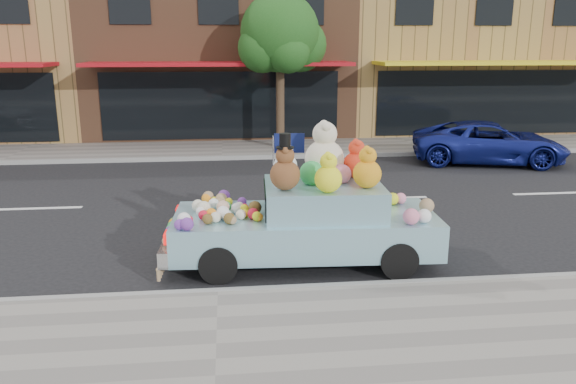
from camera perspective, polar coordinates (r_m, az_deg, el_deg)
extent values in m
plane|color=black|center=(13.03, -6.84, -1.14)|extent=(120.00, 120.00, 0.00)
cube|color=gray|center=(6.98, -7.28, -15.44)|extent=(60.00, 3.00, 0.12)
cube|color=gray|center=(19.35, -6.70, 4.31)|extent=(60.00, 3.00, 0.12)
cube|color=gray|center=(8.31, -7.13, -10.20)|extent=(60.00, 0.12, 0.13)
cube|color=gray|center=(17.88, -6.73, 3.45)|extent=(60.00, 0.12, 0.13)
cube|color=brown|center=(24.53, -6.88, 14.59)|extent=(10.00, 8.00, 7.00)
cube|color=black|center=(20.62, -6.79, 8.72)|extent=(8.50, 0.06, 2.40)
cube|color=#A50F17|center=(19.64, -6.94, 12.80)|extent=(9.00, 1.80, 0.12)
cube|color=black|center=(20.81, -15.84, 18.27)|extent=(1.40, 0.06, 1.60)
cube|color=black|center=(20.56, -7.11, 18.74)|extent=(1.40, 0.06, 1.60)
cube|color=black|center=(20.75, 1.67, 18.81)|extent=(1.40, 0.06, 1.60)
cube|color=olive|center=(26.41, 16.09, 14.15)|extent=(10.00, 8.00, 7.00)
cube|color=black|center=(22.83, 19.49, 8.57)|extent=(8.50, 0.06, 2.40)
cube|color=yellow|center=(21.95, 20.82, 12.17)|extent=(9.00, 1.80, 0.12)
cube|color=black|center=(21.65, 12.78, 18.30)|extent=(1.40, 0.06, 1.60)
cube|color=black|center=(22.77, 20.30, 17.59)|extent=(1.40, 0.06, 1.60)
cube|color=black|center=(24.22, 26.96, 16.72)|extent=(1.40, 0.06, 1.60)
cylinder|color=#38281C|center=(19.21, -0.79, 8.98)|extent=(0.28, 0.28, 3.20)
sphere|color=#164614|center=(19.12, -0.82, 15.91)|extent=(2.60, 2.60, 2.60)
sphere|color=#164614|center=(19.49, 1.22, 14.71)|extent=(1.80, 1.80, 1.80)
sphere|color=#164614|center=(18.87, -2.63, 14.39)|extent=(1.60, 1.60, 1.60)
sphere|color=#164614|center=(18.54, 0.00, 14.09)|extent=(1.40, 1.40, 1.40)
sphere|color=#164614|center=(19.69, -1.89, 15.00)|extent=(1.60, 1.60, 1.60)
imported|color=navy|center=(18.27, 19.75, 4.75)|extent=(4.95, 3.18, 1.27)
cylinder|color=black|center=(8.96, 11.19, -6.81)|extent=(0.61, 0.23, 0.60)
cylinder|color=black|center=(10.39, 9.07, -3.67)|extent=(0.61, 0.23, 0.60)
cylinder|color=black|center=(8.71, -7.10, -7.30)|extent=(0.61, 0.23, 0.60)
cylinder|color=black|center=(10.17, -6.57, -3.99)|extent=(0.61, 0.23, 0.60)
cube|color=#8DC2D3|center=(9.37, 1.74, -3.94)|extent=(4.38, 1.91, 0.60)
cube|color=#8DC2D3|center=(9.23, 3.62, -0.67)|extent=(1.97, 1.59, 0.50)
cube|color=silver|center=(9.49, -11.80, -4.98)|extent=(0.25, 1.79, 0.26)
cube|color=red|center=(8.74, -12.21, -4.51)|extent=(0.07, 0.28, 0.16)
cube|color=red|center=(10.02, -11.08, -1.94)|extent=(0.07, 0.28, 0.16)
cube|color=black|center=(9.17, -2.29, -0.76)|extent=(0.10, 1.30, 0.40)
sphere|color=brown|center=(8.72, -0.30, 1.74)|extent=(0.48, 0.48, 0.48)
sphere|color=brown|center=(8.66, -0.30, 3.71)|extent=(0.30, 0.30, 0.30)
sphere|color=brown|center=(8.54, -0.23, 4.21)|extent=(0.11, 0.11, 0.11)
sphere|color=brown|center=(8.74, -0.37, 4.46)|extent=(0.11, 0.11, 0.11)
cylinder|color=black|center=(8.63, -0.30, 4.53)|extent=(0.28, 0.28, 0.02)
cylinder|color=black|center=(8.61, -0.30, 5.25)|extent=(0.18, 0.18, 0.22)
sphere|color=beige|center=(9.44, 3.72, 3.32)|extent=(0.67, 0.67, 0.67)
sphere|color=beige|center=(9.37, 3.76, 5.90)|extent=(0.41, 0.41, 0.41)
sphere|color=beige|center=(9.20, 3.93, 6.59)|extent=(0.16, 0.16, 0.16)
sphere|color=beige|center=(9.49, 3.63, 6.84)|extent=(0.16, 0.16, 0.16)
sphere|color=orange|center=(8.93, 8.04, 1.83)|extent=(0.45, 0.45, 0.45)
sphere|color=orange|center=(8.87, 8.11, 3.67)|extent=(0.28, 0.28, 0.28)
sphere|color=orange|center=(8.76, 8.29, 4.13)|extent=(0.11, 0.11, 0.11)
sphere|color=orange|center=(8.95, 7.98, 4.36)|extent=(0.11, 0.11, 0.11)
sphere|color=red|center=(9.60, 6.94, 2.77)|extent=(0.45, 0.45, 0.45)
sphere|color=red|center=(9.54, 6.99, 4.47)|extent=(0.28, 0.28, 0.28)
sphere|color=red|center=(9.43, 7.14, 4.90)|extent=(0.11, 0.11, 0.11)
sphere|color=red|center=(9.62, 6.88, 5.11)|extent=(0.11, 0.11, 0.11)
sphere|color=silver|center=(9.51, -0.26, 2.65)|extent=(0.41, 0.41, 0.41)
sphere|color=silver|center=(9.46, -0.26, 4.21)|extent=(0.26, 0.26, 0.26)
sphere|color=silver|center=(9.35, -0.21, 4.61)|extent=(0.10, 0.10, 0.10)
sphere|color=silver|center=(9.53, -0.32, 4.80)|extent=(0.10, 0.10, 0.10)
sphere|color=yellow|center=(8.59, 4.11, 1.33)|extent=(0.43, 0.43, 0.43)
sphere|color=yellow|center=(8.53, 4.14, 3.12)|extent=(0.26, 0.26, 0.26)
sphere|color=yellow|center=(8.42, 4.26, 3.56)|extent=(0.10, 0.10, 0.10)
sphere|color=yellow|center=(8.60, 4.04, 3.80)|extent=(0.10, 0.10, 0.10)
sphere|color=green|center=(9.11, 2.41, 1.92)|extent=(0.40, 0.40, 0.40)
sphere|color=#D56A87|center=(9.23, 5.47, 1.84)|extent=(0.32, 0.32, 0.32)
sphere|color=orange|center=(9.04, -7.81, -2.18)|extent=(0.18, 0.18, 0.18)
sphere|color=white|center=(8.93, -6.24, -2.37)|extent=(0.17, 0.17, 0.17)
sphere|color=#8C6D4D|center=(9.68, -7.09, -1.10)|extent=(0.15, 0.15, 0.15)
sphere|color=beige|center=(9.31, -8.52, -1.58)|extent=(0.22, 0.22, 0.22)
sphere|color=#8C6D4D|center=(9.82, -6.79, -0.69)|extent=(0.20, 0.20, 0.20)
sphere|color=red|center=(9.02, -8.61, -2.33)|extent=(0.16, 0.16, 0.16)
sphere|color=beige|center=(8.85, -7.36, -2.56)|extent=(0.17, 0.17, 0.17)
sphere|color=brown|center=(8.79, -8.18, -2.73)|extent=(0.17, 0.17, 0.17)
sphere|color=white|center=(9.02, -6.61, -2.07)|extent=(0.21, 0.21, 0.21)
sphere|color=brown|center=(9.23, -3.38, -1.58)|extent=(0.22, 0.22, 0.22)
sphere|color=orange|center=(9.94, -8.28, -0.64)|extent=(0.17, 0.17, 0.17)
sphere|color=orange|center=(8.87, -2.98, -2.56)|extent=(0.13, 0.13, 0.13)
sphere|color=red|center=(8.83, -10.08, -2.81)|extent=(0.15, 0.15, 0.15)
sphere|color=yellow|center=(8.87, -3.18, -2.48)|extent=(0.15, 0.15, 0.15)
sphere|color=green|center=(9.37, -6.35, -1.50)|extent=(0.19, 0.19, 0.19)
sphere|color=#8C6D4D|center=(9.99, -8.10, -0.48)|extent=(0.20, 0.20, 0.20)
sphere|color=#622C88|center=(9.68, -4.69, -1.00)|extent=(0.16, 0.16, 0.16)
sphere|color=#622C88|center=(8.54, -10.23, -3.23)|extent=(0.20, 0.20, 0.20)
sphere|color=yellow|center=(9.86, -7.47, -0.86)|extent=(0.13, 0.13, 0.13)
sphere|color=white|center=(8.78, -10.52, -2.71)|extent=(0.21, 0.21, 0.21)
sphere|color=white|center=(9.29, -5.28, -1.66)|extent=(0.18, 0.18, 0.18)
sphere|color=yellow|center=(9.06, -4.38, -2.19)|extent=(0.14, 0.14, 0.14)
sphere|color=red|center=(8.95, -3.56, -2.22)|extent=(0.18, 0.18, 0.18)
sphere|color=brown|center=(9.82, -6.83, -0.74)|extent=(0.19, 0.19, 0.19)
sphere|color=white|center=(9.59, -7.56, -1.17)|extent=(0.18, 0.18, 0.18)
sphere|color=beige|center=(9.42, -4.96, -1.47)|extent=(0.16, 0.16, 0.16)
sphere|color=white|center=(9.22, -8.91, -1.97)|extent=(0.15, 0.15, 0.15)
sphere|color=beige|center=(9.47, -9.14, -1.37)|extent=(0.20, 0.20, 0.20)
sphere|color=beige|center=(8.96, -4.81, -2.30)|extent=(0.16, 0.16, 0.16)
sphere|color=yellow|center=(9.76, -6.02, -0.98)|extent=(0.13, 0.13, 0.13)
sphere|color=#622C88|center=(9.97, -6.52, -0.41)|extent=(0.22, 0.22, 0.22)
sphere|color=yellow|center=(9.28, -4.49, -1.73)|extent=(0.15, 0.15, 0.15)
sphere|color=brown|center=(8.75, -5.98, -2.69)|extent=(0.18, 0.18, 0.18)
sphere|color=red|center=(9.40, -4.45, -1.57)|extent=(0.13, 0.13, 0.13)
sphere|color=#622C88|center=(8.59, -10.97, -3.27)|extent=(0.17, 0.17, 0.17)
sphere|color=#8C6D4D|center=(8.74, -5.70, -2.83)|extent=(0.15, 0.15, 0.15)
sphere|color=#D8A88C|center=(9.27, -6.62, -1.52)|extent=(0.22, 0.22, 0.22)
sphere|color=#622C88|center=(9.25, -12.02, -4.17)|extent=(0.14, 0.14, 0.14)
sphere|color=orange|center=(9.76, -11.57, -3.10)|extent=(0.16, 0.16, 0.16)
sphere|color=green|center=(9.64, -11.68, -3.35)|extent=(0.15, 0.15, 0.15)
sphere|color=yellow|center=(9.74, -11.59, -3.20)|extent=(0.14, 0.14, 0.14)
sphere|color=green|center=(9.81, -11.53, -3.01)|extent=(0.16, 0.16, 0.16)
sphere|color=#8C6D4D|center=(8.97, -12.30, -4.87)|extent=(0.12, 0.12, 0.12)
sphere|color=green|center=(9.48, -11.82, -3.67)|extent=(0.15, 0.15, 0.15)
sphere|color=#622C88|center=(9.41, -11.88, -3.83)|extent=(0.15, 0.15, 0.15)
sphere|color=#D56A87|center=(9.99, 11.38, -0.64)|extent=(0.20, 0.20, 0.20)
sphere|color=#D56A87|center=(8.88, 12.40, -2.44)|extent=(0.26, 0.26, 0.26)
sphere|color=#8C6D4D|center=(9.54, 13.91, -1.36)|extent=(0.25, 0.25, 0.25)
sphere|color=#8C6D4D|center=(10.03, 9.20, -0.41)|extent=(0.22, 0.22, 0.22)
sphere|color=yellow|center=(9.90, 10.57, -0.69)|extent=(0.21, 0.21, 0.21)
sphere|color=white|center=(9.01, 13.67, -2.38)|extent=(0.22, 0.22, 0.22)
cylinder|color=#997A54|center=(8.80, -13.02, -8.29)|extent=(0.06, 0.06, 0.17)
sphere|color=#997A54|center=(8.76, -13.06, -7.72)|extent=(0.07, 0.07, 0.07)
cylinder|color=#997A54|center=(8.91, -12.90, -7.98)|extent=(0.06, 0.06, 0.17)
sphere|color=#997A54|center=(8.88, -12.93, -7.42)|extent=(0.07, 0.07, 0.07)
cylinder|color=#997A54|center=(9.02, -12.77, -7.68)|extent=(0.06, 0.06, 0.17)
sphere|color=#997A54|center=(8.99, -12.81, -7.12)|extent=(0.07, 0.07, 0.07)
cylinder|color=#997A54|center=(9.13, -12.65, -7.39)|extent=(0.06, 0.06, 0.17)
sphere|color=#997A54|center=(9.10, -12.69, -6.84)|extent=(0.07, 0.07, 0.07)
cylinder|color=#997A54|center=(9.24, -12.54, -7.11)|extent=(0.06, 0.06, 0.17)
sphere|color=#997A54|center=(9.21, -12.57, -6.56)|extent=(0.07, 0.07, 0.07)
cylinder|color=#997A54|center=(9.36, -12.42, -6.83)|extent=(0.06, 0.06, 0.17)
sphere|color=#997A54|center=(9.32, -12.46, -6.29)|extent=(0.07, 0.07, 0.07)
cylinder|color=#997A54|center=(9.47, -12.31, -6.56)|extent=(0.06, 0.06, 0.17)
sphere|color=#997A54|center=(9.43, -12.35, -6.03)|extent=(0.07, 0.07, 0.07)
cylinder|color=#997A54|center=(9.58, -12.21, -6.30)|extent=(0.06, 0.06, 0.17)
sphere|color=#997A54|center=(9.55, -12.24, -5.77)|extent=(0.07, 0.07, 0.07)
cylinder|color=#997A54|center=(9.69, -12.10, -6.04)|extent=(0.06, 0.06, 0.17)
sphere|color=#997A54|center=(9.66, -12.13, -5.51)|extent=(0.07, 0.07, 0.07)
cylinder|color=#997A54|center=(9.80, -12.00, -5.79)|extent=(0.06, 0.06, 0.17)
sphere|color=#997A54|center=(9.77, -12.03, -5.27)|extent=(0.07, 0.07, 0.07)
cylinder|color=#997A54|center=(9.92, -11.90, -5.54)|extent=(0.06, 0.06, 0.17)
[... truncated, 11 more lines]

